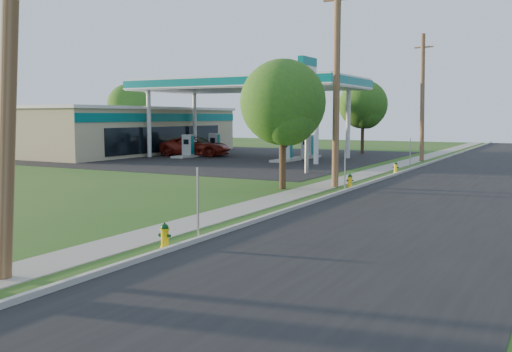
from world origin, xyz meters
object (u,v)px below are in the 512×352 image
(fuel_pump_nw, at_px, (188,149))
(tree_verge, at_px, (284,106))
(fuel_pump_se, at_px, (307,149))
(tree_back, at_px, (129,107))
(fuel_pump_sw, at_px, (214,146))
(utility_pole_mid, at_px, (336,83))
(utility_pole_near, at_px, (9,44))
(tree_lot, at_px, (364,106))
(fuel_pump_ne, at_px, (286,152))
(utility_pole_far, at_px, (422,97))
(price_pylon, at_px, (307,82))
(hydrant_near, at_px, (165,236))
(car_red, at_px, (196,146))
(hydrant_mid, at_px, (350,181))
(hydrant_far, at_px, (396,168))

(fuel_pump_nw, distance_m, tree_verge, 22.12)
(fuel_pump_se, distance_m, tree_back, 24.26)
(fuel_pump_sw, relative_size, tree_verge, 0.53)
(utility_pole_mid, distance_m, fuel_pump_se, 19.65)
(utility_pole_mid, bearing_deg, utility_pole_near, -90.00)
(utility_pole_mid, bearing_deg, fuel_pump_nw, 144.01)
(utility_pole_mid, bearing_deg, tree_lot, 105.17)
(fuel_pump_nw, xyz_separation_m, fuel_pump_ne, (9.00, 0.00, 0.00))
(utility_pole_near, distance_m, utility_pole_mid, 18.00)
(fuel_pump_nw, bearing_deg, fuel_pump_se, 23.96)
(utility_pole_far, xyz_separation_m, fuel_pump_ne, (-8.90, -5.00, -4.08))
(price_pylon, distance_m, tree_back, 32.98)
(fuel_pump_ne, height_order, fuel_pump_se, same)
(fuel_pump_nw, bearing_deg, tree_back, 147.25)
(utility_pole_mid, bearing_deg, hydrant_near, -87.02)
(fuel_pump_ne, bearing_deg, utility_pole_near, -73.98)
(price_pylon, xyz_separation_m, tree_back, (-28.39, 16.75, -0.99))
(fuel_pump_ne, xyz_separation_m, fuel_pump_se, (0.00, 4.00, 0.00))
(tree_lot, relative_size, car_red, 1.11)
(hydrant_mid, height_order, hydrant_far, hydrant_far)
(utility_pole_near, xyz_separation_m, tree_verge, (-1.83, 16.13, -0.92))
(tree_verge, relative_size, hydrant_far, 8.75)
(fuel_pump_ne, bearing_deg, hydrant_near, -70.45)
(tree_back, bearing_deg, utility_pole_near, -51.26)
(tree_back, bearing_deg, fuel_pump_se, -12.66)
(fuel_pump_sw, bearing_deg, utility_pole_far, 3.20)
(utility_pole_mid, height_order, car_red, utility_pole_mid)
(price_pylon, relative_size, car_red, 1.14)
(utility_pole_mid, bearing_deg, price_pylon, 125.34)
(tree_back, bearing_deg, hydrant_mid, -33.70)
(fuel_pump_ne, distance_m, tree_verge, 16.77)
(car_red, bearing_deg, fuel_pump_ne, -112.78)
(fuel_pump_ne, relative_size, tree_verge, 0.53)
(utility_pole_mid, relative_size, car_red, 1.63)
(fuel_pump_sw, distance_m, car_red, 2.41)
(fuel_pump_se, xyz_separation_m, hydrant_mid, (9.55, -16.72, -0.40))
(price_pylon, bearing_deg, fuel_pump_se, 113.50)
(fuel_pump_sw, distance_m, hydrant_near, 36.29)
(tree_verge, relative_size, hydrant_mid, 9.13)
(hydrant_near, bearing_deg, fuel_pump_se, 107.19)
(utility_pole_mid, distance_m, tree_lot, 25.40)
(tree_verge, relative_size, tree_lot, 0.90)
(tree_lot, distance_m, hydrant_far, 18.35)
(car_red, bearing_deg, utility_pole_far, -92.43)
(fuel_pump_se, xyz_separation_m, tree_lot, (2.25, 7.51, 3.58))
(tree_verge, relative_size, hydrant_near, 8.95)
(utility_pole_near, height_order, hydrant_far, utility_pole_near)
(car_red, bearing_deg, fuel_pump_se, -88.60)
(fuel_pump_nw, relative_size, price_pylon, 0.47)
(fuel_pump_nw, distance_m, price_pylon, 16.57)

